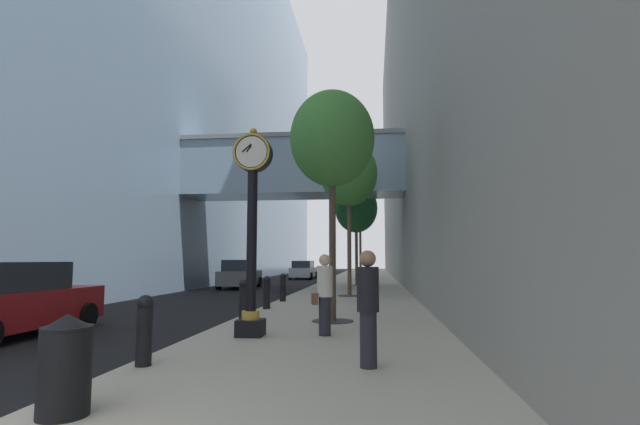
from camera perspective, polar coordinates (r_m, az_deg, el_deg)
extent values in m
plane|color=black|center=(30.27, -0.69, -9.09)|extent=(110.00, 110.00, 0.00)
cube|color=#BCB29E|center=(33.03, 4.82, -8.67)|extent=(5.55, 80.00, 0.14)
cube|color=#758EA8|center=(39.58, -17.26, 18.20)|extent=(9.00, 80.00, 35.32)
cube|color=#849EB2|center=(26.50, -3.13, 5.26)|extent=(12.87, 3.20, 3.04)
cube|color=gray|center=(26.86, -3.12, 8.69)|extent=(12.87, 3.40, 0.24)
cube|color=gray|center=(35.90, 16.74, 15.37)|extent=(9.00, 80.00, 29.10)
cube|color=black|center=(10.26, -8.54, -13.83)|extent=(0.55, 0.55, 0.35)
cylinder|color=gold|center=(10.22, -8.52, -12.36)|extent=(0.38, 0.38, 0.18)
cylinder|color=black|center=(10.16, -8.38, -3.41)|extent=(0.22, 0.22, 3.00)
cylinder|color=black|center=(10.42, -8.23, 7.22)|extent=(0.84, 0.28, 0.84)
torus|color=gold|center=(10.27, -8.45, 7.41)|extent=(0.82, 0.05, 0.82)
cylinder|color=white|center=(10.27, -8.44, 7.40)|extent=(0.69, 0.01, 0.69)
cylinder|color=white|center=(10.56, -8.02, 7.04)|extent=(0.69, 0.01, 0.69)
sphere|color=gold|center=(10.54, -8.19, 9.83)|extent=(0.16, 0.16, 0.16)
cube|color=black|center=(10.29, -8.73, 7.76)|extent=(0.13, 0.01, 0.15)
cube|color=black|center=(10.31, -8.99, 7.84)|extent=(0.22, 0.01, 0.19)
cylinder|color=black|center=(7.87, -20.79, -14.06)|extent=(0.24, 0.24, 0.88)
sphere|color=black|center=(7.81, -20.66, -10.37)|extent=(0.25, 0.25, 0.25)
cylinder|color=black|center=(12.95, -9.39, -10.93)|extent=(0.24, 0.24, 0.88)
sphere|color=black|center=(12.92, -9.35, -8.68)|extent=(0.25, 0.25, 0.25)
cylinder|color=black|center=(15.60, -6.57, -10.07)|extent=(0.24, 0.24, 0.88)
sphere|color=black|center=(15.57, -6.55, -8.21)|extent=(0.25, 0.25, 0.25)
cylinder|color=black|center=(18.27, -4.59, -9.45)|extent=(0.24, 0.24, 0.88)
sphere|color=black|center=(18.24, -4.57, -7.86)|extent=(0.25, 0.25, 0.25)
cylinder|color=#333335|center=(12.48, 1.57, -13.20)|extent=(1.10, 1.10, 0.02)
cylinder|color=#4C3D2D|center=(12.38, 1.54, -3.93)|extent=(0.18, 0.18, 4.04)
ellipsoid|color=#428438|center=(12.79, 1.51, 9.08)|extent=(2.30, 2.30, 2.64)
cylinder|color=#333335|center=(20.89, 3.66, -10.17)|extent=(1.10, 1.10, 0.02)
cylinder|color=brown|center=(20.84, 3.62, -3.97)|extent=(0.18, 0.18, 4.54)
ellipsoid|color=#428438|center=(21.19, 3.57, 4.82)|extent=(2.58, 2.58, 2.97)
cylinder|color=#333335|center=(29.34, 4.54, -8.88)|extent=(1.10, 1.10, 0.02)
cylinder|color=brown|center=(29.30, 4.51, -5.16)|extent=(0.18, 0.18, 3.83)
ellipsoid|color=#23602D|center=(29.47, 4.46, 0.53)|extent=(2.68, 2.68, 3.09)
cylinder|color=#333335|center=(37.81, 5.02, -8.17)|extent=(1.10, 1.10, 0.02)
cylinder|color=brown|center=(37.78, 4.99, -4.86)|extent=(0.18, 0.18, 4.39)
ellipsoid|color=#2D7033|center=(37.95, 4.95, -0.25)|extent=(2.28, 2.28, 2.62)
cylinder|color=black|center=(5.80, -28.84, -16.69)|extent=(0.52, 0.52, 0.92)
cone|color=black|center=(5.72, -28.58, -11.68)|extent=(0.53, 0.53, 0.16)
cylinder|color=#23232D|center=(10.20, 0.59, -12.61)|extent=(0.32, 0.32, 0.82)
cylinder|color=silver|center=(10.14, 0.59, -8.44)|extent=(0.42, 0.42, 0.66)
sphere|color=beige|center=(10.12, 0.59, -5.86)|extent=(0.25, 0.25, 0.25)
cube|color=brown|center=(10.13, -0.66, -10.56)|extent=(0.17, 0.22, 0.24)
cylinder|color=#23232D|center=(7.31, 5.96, -15.26)|extent=(0.29, 0.29, 0.83)
cylinder|color=black|center=(7.22, 5.90, -9.35)|extent=(0.37, 0.37, 0.67)
sphere|color=#9E7556|center=(7.21, 5.86, -5.66)|extent=(0.26, 0.26, 0.26)
cube|color=#AD191E|center=(12.92, -33.83, -9.82)|extent=(1.77, 4.62, 0.83)
cube|color=#282D38|center=(12.71, -34.32, -6.57)|extent=(1.55, 2.59, 0.68)
cylinder|color=black|center=(14.71, -32.47, -10.51)|extent=(0.22, 0.64, 0.64)
cylinder|color=black|center=(13.69, -26.71, -11.22)|extent=(0.22, 0.64, 0.64)
cube|color=silver|center=(41.53, -2.04, -7.34)|extent=(1.90, 4.41, 0.78)
cube|color=#282D38|center=(41.30, -2.09, -6.39)|extent=(1.65, 2.48, 0.64)
cylinder|color=black|center=(43.17, -2.91, -7.65)|extent=(0.23, 0.64, 0.64)
cylinder|color=black|center=(42.87, -0.49, -7.68)|extent=(0.23, 0.64, 0.64)
cylinder|color=black|center=(40.25, -3.69, -7.79)|extent=(0.23, 0.64, 0.64)
cylinder|color=black|center=(39.93, -1.10, -7.82)|extent=(0.23, 0.64, 0.64)
cube|color=slate|center=(28.93, -9.79, -7.90)|extent=(1.73, 4.13, 0.84)
cube|color=#282D38|center=(28.71, -9.88, -6.44)|extent=(1.52, 2.31, 0.68)
cylinder|color=black|center=(30.54, -10.62, -8.36)|extent=(0.22, 0.64, 0.64)
cylinder|color=black|center=(30.07, -7.44, -8.45)|extent=(0.22, 0.64, 0.64)
cylinder|color=black|center=(27.87, -12.35, -8.59)|extent=(0.22, 0.64, 0.64)
cylinder|color=black|center=(27.36, -8.89, -8.71)|extent=(0.22, 0.64, 0.64)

